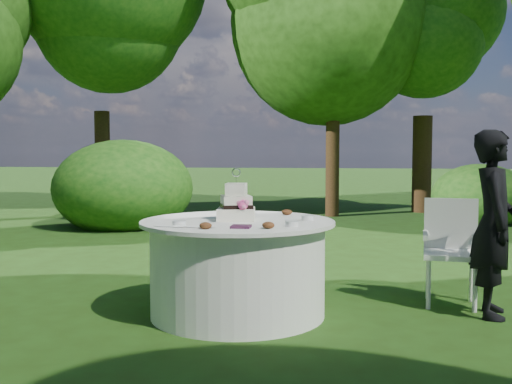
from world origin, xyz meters
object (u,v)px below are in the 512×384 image
(napkins, at_px, (241,227))
(chair, at_px, (451,244))
(guest, at_px, (494,224))
(table, at_px, (238,267))
(cake, at_px, (236,206))

(napkins, bearing_deg, chair, 32.92)
(guest, height_order, table, guest)
(guest, relative_size, chair, 1.65)
(napkins, xyz_separation_m, cake, (-0.11, 0.46, 0.10))
(napkins, distance_m, chair, 2.01)
(guest, bearing_deg, table, 104.95)
(napkins, height_order, table, napkins)
(guest, distance_m, table, 2.08)
(napkins, height_order, guest, guest)
(napkins, relative_size, cake, 0.33)
(napkins, bearing_deg, table, 102.74)
(guest, xyz_separation_m, table, (-2.03, -0.25, -0.36))
(napkins, bearing_deg, cake, 103.78)
(cake, bearing_deg, guest, 6.87)
(napkins, xyz_separation_m, table, (-0.10, 0.45, -0.39))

